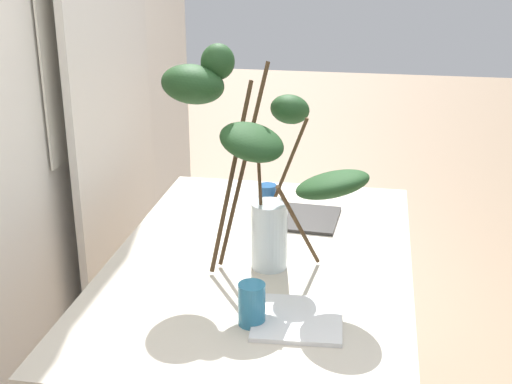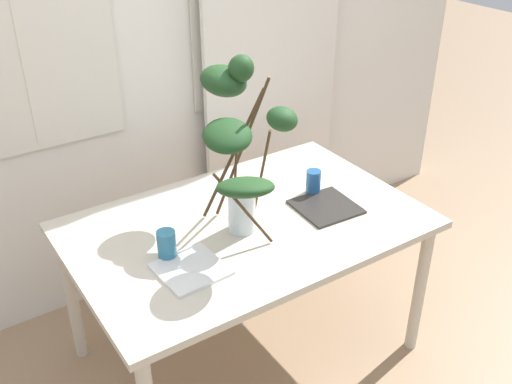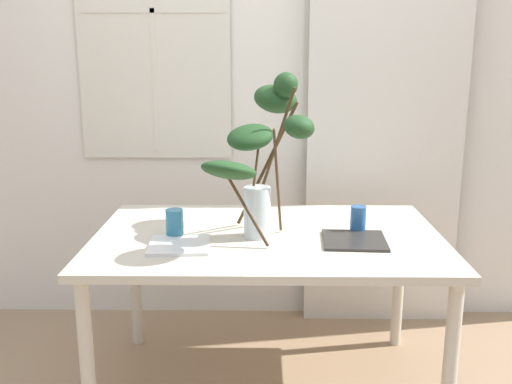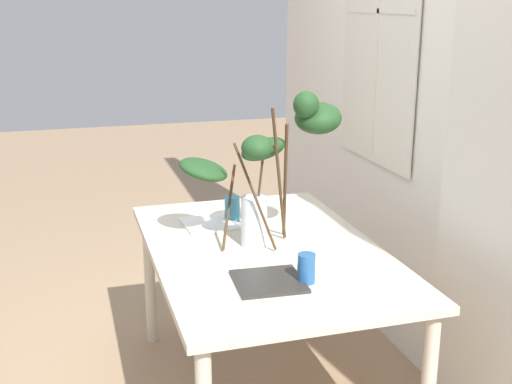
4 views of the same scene
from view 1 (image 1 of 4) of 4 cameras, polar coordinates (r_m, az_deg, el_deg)
The scene contains 7 objects.
curtain_sheer_side at distance 2.85m, azimuth -11.87°, elevation 10.94°, with size 0.83×0.03×2.51m, color silver.
dining_table at distance 2.27m, azimuth 0.36°, elevation -7.17°, with size 1.46×0.95×0.73m.
vase_with_branches at distance 2.08m, azimuth -0.18°, elevation 3.76°, with size 0.49×0.71×0.68m.
drinking_glass_blue_left at distance 1.87m, azimuth -0.35°, elevation -9.15°, with size 0.07×0.07×0.12m, color teal.
drinking_glass_blue_right at distance 2.57m, azimuth 0.93°, elevation -0.59°, with size 0.07×0.07×0.11m, color #235693.
plate_square_left at distance 1.91m, azimuth 3.43°, elevation -10.30°, with size 0.24×0.24×0.01m, color white.
plate_square_right at distance 2.54m, azimuth 3.81°, elevation -2.12°, with size 0.25×0.25×0.01m, color #2D2B28.
Camera 1 is at (-1.98, -0.34, 1.71)m, focal length 49.01 mm.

